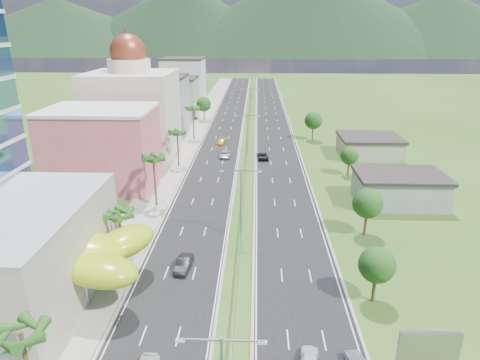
# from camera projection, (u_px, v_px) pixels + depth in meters

# --- Properties ---
(ground) EXTENTS (500.00, 500.00, 0.00)m
(ground) POSITION_uv_depth(u_px,v_px,m) (238.00, 274.00, 55.25)
(ground) COLOR #2D5119
(ground) RESTS_ON ground
(road_left) EXTENTS (11.00, 260.00, 0.04)m
(road_left) POSITION_uv_depth(u_px,v_px,m) (227.00, 124.00, 140.11)
(road_left) COLOR black
(road_left) RESTS_ON ground
(road_right) EXTENTS (11.00, 260.00, 0.04)m
(road_right) POSITION_uv_depth(u_px,v_px,m) (273.00, 124.00, 139.57)
(road_right) COLOR black
(road_right) RESTS_ON ground
(sidewalk_left) EXTENTS (7.00, 260.00, 0.12)m
(sidewalk_left) POSITION_uv_depth(u_px,v_px,m) (198.00, 124.00, 140.44)
(sidewalk_left) COLOR gray
(sidewalk_left) RESTS_ON ground
(median_guardrail) EXTENTS (0.10, 216.06, 0.76)m
(median_guardrail) POSITION_uv_depth(u_px,v_px,m) (249.00, 136.00, 122.71)
(median_guardrail) COLOR gray
(median_guardrail) RESTS_ON ground
(streetlight_median_b) EXTENTS (6.04, 0.25, 11.00)m
(streetlight_median_b) POSITION_uv_depth(u_px,v_px,m) (241.00, 197.00, 62.36)
(streetlight_median_b) COLOR gray
(streetlight_median_b) RESTS_ON ground
(streetlight_median_c) EXTENTS (6.04, 0.25, 11.00)m
(streetlight_median_c) POSITION_uv_depth(u_px,v_px,m) (247.00, 133.00, 99.96)
(streetlight_median_c) COLOR gray
(streetlight_median_c) RESTS_ON ground
(streetlight_median_d) EXTENTS (6.04, 0.25, 11.00)m
(streetlight_median_d) POSITION_uv_depth(u_px,v_px,m) (250.00, 101.00, 142.26)
(streetlight_median_d) COLOR gray
(streetlight_median_d) RESTS_ON ground
(streetlight_median_e) EXTENTS (6.04, 0.25, 11.00)m
(streetlight_median_e) POSITION_uv_depth(u_px,v_px,m) (252.00, 84.00, 184.56)
(streetlight_median_e) COLOR gray
(streetlight_median_e) RESTS_ON ground
(lime_canopy) EXTENTS (18.00, 15.00, 7.40)m
(lime_canopy) POSITION_uv_depth(u_px,v_px,m) (68.00, 253.00, 50.51)
(lime_canopy) COLOR #96B811
(lime_canopy) RESTS_ON ground
(pink_shophouse) EXTENTS (20.00, 15.00, 15.00)m
(pink_shophouse) POSITION_uv_depth(u_px,v_px,m) (102.00, 149.00, 83.79)
(pink_shophouse) COLOR #D25669
(pink_shophouse) RESTS_ON ground
(domed_building) EXTENTS (20.00, 20.00, 28.70)m
(domed_building) POSITION_uv_depth(u_px,v_px,m) (133.00, 108.00, 104.10)
(domed_building) COLOR beige
(domed_building) RESTS_ON ground
(midrise_grey) EXTENTS (16.00, 15.00, 16.00)m
(midrise_grey) POSITION_uv_depth(u_px,v_px,m) (160.00, 104.00, 128.70)
(midrise_grey) COLOR gray
(midrise_grey) RESTS_ON ground
(midrise_beige) EXTENTS (16.00, 15.00, 13.00)m
(midrise_beige) POSITION_uv_depth(u_px,v_px,m) (173.00, 98.00, 149.89)
(midrise_beige) COLOR #9E9282
(midrise_beige) RESTS_ON ground
(midrise_white) EXTENTS (16.00, 15.00, 18.00)m
(midrise_white) POSITION_uv_depth(u_px,v_px,m) (184.00, 83.00, 170.66)
(midrise_white) COLOR silver
(midrise_white) RESTS_ON ground
(billboard) EXTENTS (5.20, 0.35, 6.20)m
(billboard) POSITION_uv_depth(u_px,v_px,m) (429.00, 350.00, 36.22)
(billboard) COLOR gray
(billboard) RESTS_ON ground
(shed_near) EXTENTS (15.00, 10.00, 5.00)m
(shed_near) POSITION_uv_depth(u_px,v_px,m) (399.00, 190.00, 76.90)
(shed_near) COLOR gray
(shed_near) RESTS_ON ground
(shed_far) EXTENTS (14.00, 12.00, 4.40)m
(shed_far) POSITION_uv_depth(u_px,v_px,m) (369.00, 147.00, 105.13)
(shed_far) COLOR #9E9282
(shed_far) RESTS_ON ground
(palm_tree_a) EXTENTS (3.60, 3.60, 9.10)m
(palm_tree_a) POSITION_uv_depth(u_px,v_px,m) (21.00, 337.00, 32.41)
(palm_tree_a) COLOR #47301C
(palm_tree_a) RESTS_ON ground
(palm_tree_b) EXTENTS (3.60, 3.60, 8.10)m
(palm_tree_b) POSITION_uv_depth(u_px,v_px,m) (119.00, 216.00, 55.29)
(palm_tree_b) COLOR #47301C
(palm_tree_b) RESTS_ON ground
(palm_tree_c) EXTENTS (3.60, 3.60, 9.60)m
(palm_tree_c) POSITION_uv_depth(u_px,v_px,m) (153.00, 160.00, 73.60)
(palm_tree_c) COLOR #47301C
(palm_tree_c) RESTS_ON ground
(palm_tree_d) EXTENTS (3.60, 3.60, 8.60)m
(palm_tree_d) POSITION_uv_depth(u_px,v_px,m) (177.00, 134.00, 95.55)
(palm_tree_d) COLOR #47301C
(palm_tree_d) RESTS_ON ground
(palm_tree_e) EXTENTS (3.60, 3.60, 9.40)m
(palm_tree_e) POSITION_uv_depth(u_px,v_px,m) (193.00, 110.00, 118.79)
(palm_tree_e) COLOR #47301C
(palm_tree_e) RESTS_ON ground
(leafy_tree_lfar) EXTENTS (4.90, 4.90, 8.05)m
(leafy_tree_lfar) POSITION_uv_depth(u_px,v_px,m) (204.00, 104.00, 143.21)
(leafy_tree_lfar) COLOR #47301C
(leafy_tree_lfar) RESTS_ON ground
(leafy_tree_ra) EXTENTS (4.20, 4.20, 6.90)m
(leafy_tree_ra) POSITION_uv_depth(u_px,v_px,m) (377.00, 265.00, 48.36)
(leafy_tree_ra) COLOR #47301C
(leafy_tree_ra) RESTS_ON ground
(leafy_tree_rb) EXTENTS (4.55, 4.55, 7.47)m
(leafy_tree_rb) POSITION_uv_depth(u_px,v_px,m) (368.00, 204.00, 64.09)
(leafy_tree_rb) COLOR #47301C
(leafy_tree_rb) RESTS_ON ground
(leafy_tree_rc) EXTENTS (3.85, 3.85, 6.33)m
(leafy_tree_rc) POSITION_uv_depth(u_px,v_px,m) (349.00, 156.00, 90.58)
(leafy_tree_rc) COLOR #47301C
(leafy_tree_rc) RESTS_ON ground
(leafy_tree_rd) EXTENTS (4.90, 4.90, 8.05)m
(leafy_tree_rd) POSITION_uv_depth(u_px,v_px,m) (313.00, 120.00, 118.51)
(leafy_tree_rd) COLOR #47301C
(leafy_tree_rd) RESTS_ON ground
(mountain_ridge) EXTENTS (860.00, 140.00, 90.00)m
(mountain_ridge) POSITION_uv_depth(u_px,v_px,m) (309.00, 55.00, 476.08)
(mountain_ridge) COLOR black
(mountain_ridge) RESTS_ON ground
(car_dark_left) EXTENTS (2.12, 4.90, 1.57)m
(car_dark_left) POSITION_uv_depth(u_px,v_px,m) (184.00, 264.00, 56.18)
(car_dark_left) COLOR black
(car_dark_left) RESTS_ON road_left
(car_silver_mid_left) EXTENTS (2.49, 5.22, 1.44)m
(car_silver_mid_left) POSITION_uv_depth(u_px,v_px,m) (225.00, 155.00, 104.14)
(car_silver_mid_left) COLOR #B4B8BD
(car_silver_mid_left) RESTS_ON road_left
(car_yellow_far_left) EXTENTS (2.60, 4.98, 1.38)m
(car_yellow_far_left) POSITION_uv_depth(u_px,v_px,m) (222.00, 141.00, 116.06)
(car_yellow_far_left) COLOR gold
(car_yellow_far_left) RESTS_ON road_left
(car_white_near_right) EXTENTS (2.28, 4.44, 1.45)m
(car_white_near_right) POSITION_uv_depth(u_px,v_px,m) (309.00, 360.00, 40.00)
(car_white_near_right) COLOR white
(car_white_near_right) RESTS_ON road_right
(car_dark_far_right) EXTENTS (2.94, 5.50, 1.47)m
(car_dark_far_right) POSITION_uv_depth(u_px,v_px,m) (263.00, 156.00, 103.09)
(car_dark_far_right) COLOR black
(car_dark_far_right) RESTS_ON road_right
(motorcycle) EXTENTS (0.62, 1.82, 1.15)m
(motorcycle) POSITION_uv_depth(u_px,v_px,m) (120.00, 319.00, 45.92)
(motorcycle) COLOR black
(motorcycle) RESTS_ON road_left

